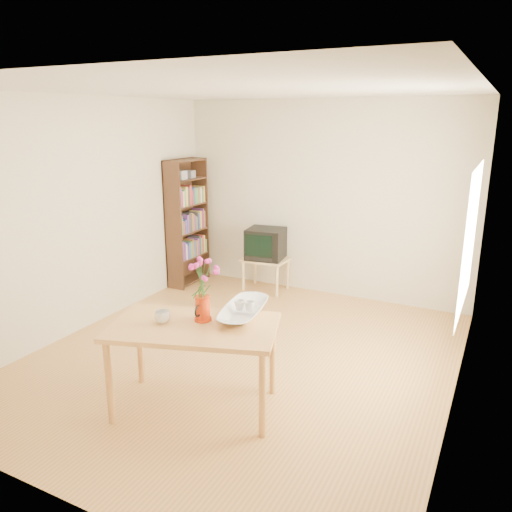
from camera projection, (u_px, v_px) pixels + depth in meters
The scene contains 11 objects.
room at pixel (245, 233), 4.73m from camera, with size 4.50×4.50×4.50m.
table at pixel (194, 335), 4.04m from camera, with size 1.51×1.14×0.75m.
tv_stand at pixel (266, 263), 6.98m from camera, with size 0.60×0.45×0.46m.
bookshelf at pixel (188, 227), 7.17m from camera, with size 0.28×0.70×1.80m.
pitcher at pixel (203, 309), 4.08m from camera, with size 0.14×0.22×0.21m.
flowers at pixel (202, 278), 4.01m from camera, with size 0.24×0.24×0.34m, color #CC3093, non-canonical shape.
mug at pixel (162, 317), 4.06m from camera, with size 0.12×0.12×0.10m, color white.
bowl at pixel (243, 290), 4.16m from camera, with size 0.48×0.48×0.45m, color white.
teacup_a at pixel (239, 294), 4.19m from camera, with size 0.08×0.08×0.07m, color white.
teacup_b at pixel (249, 294), 4.17m from camera, with size 0.08×0.08×0.07m, color white.
television at pixel (266, 243), 6.91m from camera, with size 0.55×0.52×0.42m.
Camera 1 is at (2.22, -4.05, 2.37)m, focal length 35.00 mm.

